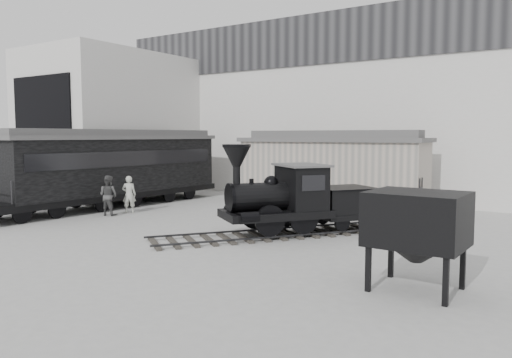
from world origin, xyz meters
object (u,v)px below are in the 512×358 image
Objects in this scene: boxcar at (332,167)px; visitor_b at (108,195)px; coal_hopper at (417,226)px; visitor_a at (129,194)px; passenger_coach at (113,167)px; locomotive at (293,202)px.

visitor_b is (-7.79, -8.23, -1.18)m from boxcar.
coal_hopper is at bearing -58.82° from boxcar.
boxcar is 5.45× the size of visitor_a.
visitor_b is 0.78× the size of coal_hopper.
coal_hopper is (15.23, -4.71, 0.67)m from visitor_a.
visitor_b is (2.13, -2.17, -1.15)m from passenger_coach.
coal_hopper is at bearing 125.25° from visitor_a.
passenger_coach is at bearing -62.68° from visitor_a.
boxcar is 14.21m from coal_hopper.
boxcar is 11.63m from passenger_coach.
passenger_coach is 3.25m from visitor_b.
locomotive is 9.35m from visitor_a.
visitor_a is at bearing -144.99° from locomotive.
boxcar reaches higher than coal_hopper.
locomotive is 4.86× the size of visitor_a.
coal_hopper is (17.66, -5.85, -0.51)m from passenger_coach.
locomotive reaches higher than visitor_a.
boxcar reaches higher than passenger_coach.
boxcar reaches higher than visitor_b.
visitor_a is 0.96× the size of visitor_b.
boxcar is at bearing 34.78° from passenger_coach.
visitor_a is at bearing -118.22° from visitor_b.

